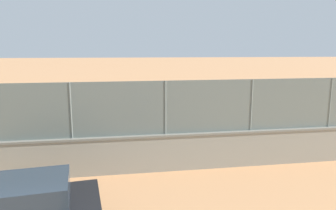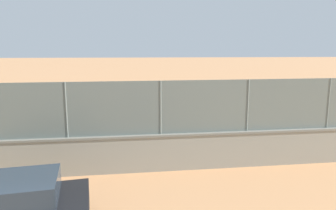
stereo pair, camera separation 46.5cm
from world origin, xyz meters
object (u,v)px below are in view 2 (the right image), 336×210
player_baseline_waiting (212,97)px  sports_ball (154,96)px  parked_car_black (1,209)px  player_crossing_court (140,94)px

player_baseline_waiting → sports_ball: bearing=-6.1°
player_baseline_waiting → parked_car_black: (8.60, 15.09, -0.18)m
player_crossing_court → player_baseline_waiting: bearing=164.8°
player_baseline_waiting → parked_car_black: player_baseline_waiting is taller
parked_car_black → player_crossing_court: bearing=-101.7°
player_baseline_waiting → parked_car_black: bearing=60.3°
player_crossing_court → player_baseline_waiting: 5.36m
parked_car_black → sports_ball: bearing=-105.9°
player_baseline_waiting → parked_car_black: size_ratio=0.38×
sports_ball → parked_car_black: bearing=74.1°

